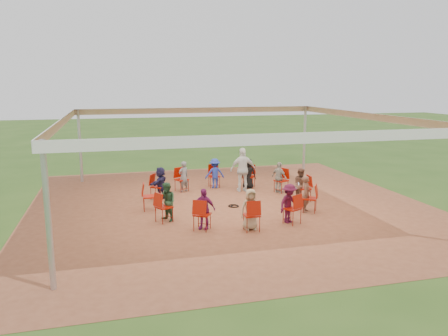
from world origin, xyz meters
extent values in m
plane|color=#2E4D18|center=(0.00, 0.00, 0.00)|extent=(80.00, 80.00, 0.00)
plane|color=brown|center=(0.00, 0.00, 0.01)|extent=(13.00, 13.00, 0.00)
cylinder|color=#B2B2B7|center=(-5.00, -5.00, 1.50)|extent=(0.12, 0.12, 3.00)
cylinder|color=#B2B2B7|center=(-5.00, 5.00, 1.50)|extent=(0.12, 0.12, 3.00)
cylinder|color=#B2B2B7|center=(5.00, 5.00, 1.50)|extent=(0.12, 0.12, 3.00)
plane|color=white|center=(0.00, 0.00, 3.00)|extent=(10.30, 10.30, 0.00)
cube|color=white|center=(0.00, -5.15, 2.88)|extent=(10.30, 0.03, 0.24)
cube|color=white|center=(0.00, 5.15, 2.88)|extent=(10.30, 0.03, 0.24)
cube|color=white|center=(-5.15, 0.00, 2.88)|extent=(0.03, 10.30, 0.24)
cube|color=white|center=(5.15, 0.00, 2.88)|extent=(0.03, 10.30, 0.24)
imported|color=brown|center=(2.53, -0.09, 0.59)|extent=(0.35, 0.58, 1.16)
imported|color=#A19C8E|center=(2.24, 1.18, 0.59)|extent=(0.63, 0.77, 1.16)
imported|color=black|center=(1.35, 2.15, 0.59)|extent=(0.65, 0.57, 1.16)
imported|color=#223495|center=(0.09, 2.53, 0.59)|extent=(0.76, 0.40, 1.16)
imported|color=slate|center=(-1.18, 2.24, 0.59)|extent=(0.51, 0.44, 1.16)
imported|color=#201D42|center=(-2.15, 1.35, 0.59)|extent=(0.91, 1.13, 1.16)
imported|color=#2A5031|center=(-2.24, -1.18, 0.59)|extent=(0.55, 0.65, 1.16)
imported|color=#7D1D5A|center=(-1.35, -2.15, 0.59)|extent=(0.76, 0.66, 1.16)
imported|color=tan|center=(-0.09, -2.53, 0.59)|extent=(0.58, 0.34, 1.16)
imported|color=#470E25|center=(1.18, -2.24, 0.59)|extent=(0.84, 0.68, 1.16)
imported|color=brown|center=(2.15, -1.35, 0.59)|extent=(0.46, 0.51, 1.16)
imported|color=silver|center=(1.00, 1.75, 0.84)|extent=(1.00, 0.55, 1.66)
torus|color=black|center=(0.08, -0.18, 0.02)|extent=(0.37, 0.37, 0.03)
torus|color=black|center=(0.12, -0.22, 0.02)|extent=(0.30, 0.30, 0.03)
cube|color=#B7B7BC|center=(2.31, -0.08, 0.50)|extent=(0.23, 0.32, 0.01)
cube|color=#B7B7BC|center=(2.42, -0.09, 0.61)|extent=(0.08, 0.32, 0.20)
cube|color=#CCE0FF|center=(2.41, -0.09, 0.61)|extent=(0.06, 0.28, 0.17)
camera|label=1|loc=(-3.75, -13.65, 4.01)|focal=35.00mm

